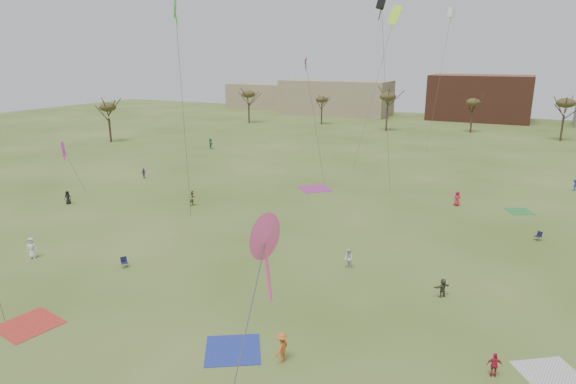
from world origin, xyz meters
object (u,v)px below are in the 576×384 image
at_px(camp_chair_left, 125,265).
at_px(camp_chair_right, 538,238).
at_px(flyer_near_left, 32,248).
at_px(spectator_fore_a, 494,365).

relative_size(camp_chair_left, camp_chair_right, 1.00).
distance_m(flyer_near_left, camp_chair_left, 8.81).
bearing_deg(flyer_near_left, camp_chair_left, -13.47).
relative_size(flyer_near_left, spectator_fore_a, 1.30).
xyz_separation_m(spectator_fore_a, camp_chair_right, (2.13, 23.71, -0.45)).
bearing_deg(flyer_near_left, camp_chair_right, 4.85).
height_order(flyer_near_left, camp_chair_right, flyer_near_left).
bearing_deg(spectator_fore_a, camp_chair_right, -111.59).
xyz_separation_m(flyer_near_left, camp_chair_right, (38.96, 23.88, -0.66)).
bearing_deg(camp_chair_right, flyer_near_left, -112.68).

